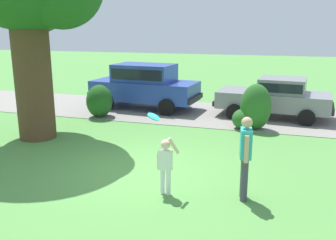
% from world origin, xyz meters
% --- Properties ---
extents(ground_plane, '(80.00, 80.00, 0.00)m').
position_xyz_m(ground_plane, '(0.00, 0.00, 0.00)').
color(ground_plane, '#518E42').
extents(driveway_strip, '(28.00, 4.40, 0.02)m').
position_xyz_m(driveway_strip, '(0.00, 6.64, 0.01)').
color(driveway_strip, gray).
rests_on(driveway_strip, ground).
extents(shrub_near_tree, '(0.99, 1.12, 1.27)m').
position_xyz_m(shrub_near_tree, '(-3.43, 4.88, 0.64)').
color(shrub_near_tree, '#1E511C').
rests_on(shrub_near_tree, ground).
extents(shrub_centre_left, '(1.30, 0.89, 1.59)m').
position_xyz_m(shrub_centre_left, '(2.45, 4.80, 0.69)').
color(shrub_centre_left, '#286023').
rests_on(shrub_centre_left, ground).
extents(parked_sedan, '(4.54, 2.38, 1.56)m').
position_xyz_m(parked_sedan, '(3.15, 6.86, 0.85)').
color(parked_sedan, gray).
rests_on(parked_sedan, ground).
extents(parked_suv, '(4.82, 2.36, 1.92)m').
position_xyz_m(parked_suv, '(-2.30, 6.89, 1.08)').
color(parked_suv, '#28429E').
rests_on(parked_suv, ground).
extents(child_thrower, '(0.47, 0.23, 1.29)m').
position_xyz_m(child_thrower, '(1.13, -0.96, 0.72)').
color(child_thrower, white).
rests_on(child_thrower, ground).
extents(frisbee, '(0.27, 0.28, 0.15)m').
position_xyz_m(frisbee, '(0.77, -0.67, 1.60)').
color(frisbee, '#1EB7B2').
extents(adult_onlooker, '(0.28, 0.52, 1.74)m').
position_xyz_m(adult_onlooker, '(2.72, -0.69, 0.98)').
color(adult_onlooker, '#3F3F4C').
rests_on(adult_onlooker, ground).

